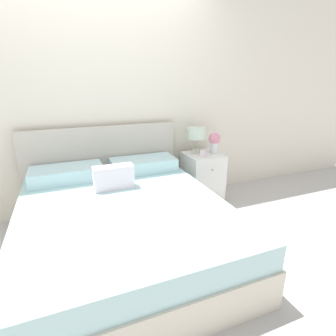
{
  "coord_description": "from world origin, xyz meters",
  "views": [
    {
      "loc": [
        -0.38,
        -2.93,
        1.47
      ],
      "look_at": [
        0.58,
        -0.53,
        0.59
      ],
      "focal_mm": 28.0,
      "sensor_mm": 36.0,
      "label": 1
    }
  ],
  "objects_px": {
    "bed": "(122,222)",
    "flower_vase": "(215,141)",
    "table_lamp": "(197,134)",
    "nightstand": "(202,177)",
    "teacup": "(203,154)"
  },
  "relations": [
    {
      "from": "flower_vase",
      "to": "teacup",
      "type": "distance_m",
      "value": 0.26
    },
    {
      "from": "nightstand",
      "to": "teacup",
      "type": "distance_m",
      "value": 0.35
    },
    {
      "from": "table_lamp",
      "to": "nightstand",
      "type": "bearing_deg",
      "value": -50.19
    },
    {
      "from": "nightstand",
      "to": "table_lamp",
      "type": "xyz_separation_m",
      "value": [
        -0.06,
        0.07,
        0.53
      ]
    },
    {
      "from": "bed",
      "to": "table_lamp",
      "type": "distance_m",
      "value": 1.44
    },
    {
      "from": "nightstand",
      "to": "teacup",
      "type": "height_order",
      "value": "teacup"
    },
    {
      "from": "bed",
      "to": "flower_vase",
      "type": "distance_m",
      "value": 1.55
    },
    {
      "from": "nightstand",
      "to": "flower_vase",
      "type": "relative_size",
      "value": 2.42
    },
    {
      "from": "nightstand",
      "to": "flower_vase",
      "type": "bearing_deg",
      "value": 2.77
    },
    {
      "from": "teacup",
      "to": "nightstand",
      "type": "bearing_deg",
      "value": 56.41
    },
    {
      "from": "nightstand",
      "to": "teacup",
      "type": "bearing_deg",
      "value": -123.59
    },
    {
      "from": "bed",
      "to": "teacup",
      "type": "xyz_separation_m",
      "value": [
        1.1,
        0.57,
        0.36
      ]
    },
    {
      "from": "nightstand",
      "to": "flower_vase",
      "type": "distance_m",
      "value": 0.47
    },
    {
      "from": "bed",
      "to": "flower_vase",
      "type": "xyz_separation_m",
      "value": [
        1.32,
        0.66,
        0.48
      ]
    },
    {
      "from": "table_lamp",
      "to": "flower_vase",
      "type": "xyz_separation_m",
      "value": [
        0.21,
        -0.07,
        -0.09
      ]
    }
  ]
}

